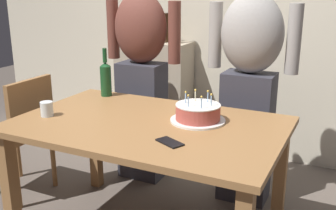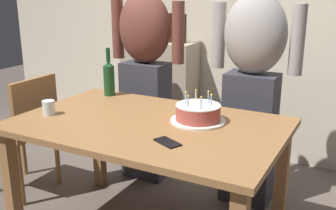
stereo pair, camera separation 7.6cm
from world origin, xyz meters
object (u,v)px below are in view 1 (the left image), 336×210
person_man_bearded (141,69)px  dining_chair (22,128)px  cell_phone (170,142)px  birthday_cake (198,113)px  water_glass_near (47,109)px  wine_bottle (106,78)px  person_woman_cardigan (249,80)px

person_man_bearded → dining_chair: 0.95m
cell_phone → birthday_cake: bearing=115.7°
cell_phone → dining_chair: size_ratio=0.17×
water_glass_near → wine_bottle: wine_bottle is taller
cell_phone → person_woman_cardigan: bearing=107.7°
birthday_cake → dining_chair: (-1.30, -0.06, -0.27)m
water_glass_near → person_man_bearded: person_man_bearded is taller
wine_bottle → person_man_bearded: 0.36m
cell_phone → dining_chair: 1.35m
person_man_bearded → dining_chair: (-0.61, -0.64, -0.36)m
wine_bottle → person_woman_cardigan: (0.91, 0.34, 0.01)m
cell_phone → person_man_bearded: bearing=152.1°
person_man_bearded → person_woman_cardigan: bearing=-180.0°
person_woman_cardigan → dining_chair: 1.61m
birthday_cake → person_woman_cardigan: bearing=77.0°
dining_chair → birthday_cake: bearing=92.5°
water_glass_near → person_woman_cardigan: size_ratio=0.05×
person_man_bearded → person_woman_cardigan: size_ratio=1.00×
water_glass_near → cell_phone: (0.83, -0.07, -0.04)m
person_man_bearded → dining_chair: size_ratio=1.90×
cell_phone → person_man_bearded: person_man_bearded is taller
birthday_cake → person_man_bearded: person_man_bearded is taller
water_glass_near → person_man_bearded: 0.89m
birthday_cake → person_man_bearded: 0.91m
wine_bottle → dining_chair: (-0.52, -0.29, -0.35)m
water_glass_near → cell_phone: bearing=-4.7°
birthday_cake → water_glass_near: size_ratio=3.62×
birthday_cake → cell_phone: size_ratio=2.17×
cell_phone → dining_chair: bearing=-167.4°
dining_chair → wine_bottle: bearing=119.5°
water_glass_near → cell_phone: size_ratio=0.60×
water_glass_near → dining_chair: 0.59m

